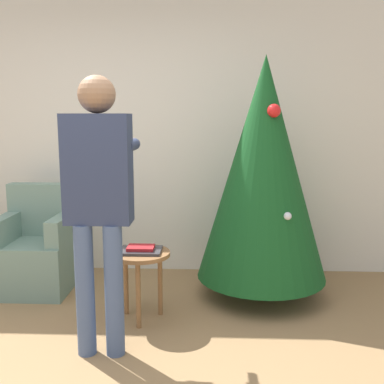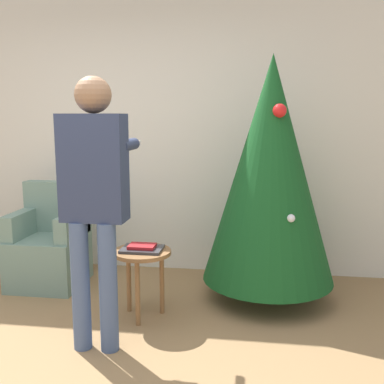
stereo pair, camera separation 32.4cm
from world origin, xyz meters
TOP-DOWN VIEW (x-y plane):
  - wall_back at (0.00, 2.23)m, footprint 8.00×0.06m
  - christmas_tree at (1.23, 1.56)m, footprint 1.08×1.08m
  - armchair at (-0.74, 1.63)m, footprint 0.61×0.60m
  - person_standing at (0.09, 0.60)m, footprint 0.43×0.57m
  - side_stool at (0.28, 1.06)m, footprint 0.44×0.44m
  - laptop at (0.28, 1.06)m, footprint 0.31×0.23m
  - book at (0.28, 1.06)m, footprint 0.20×0.14m

SIDE VIEW (x-z plane):
  - armchair at x=-0.74m, z-range -0.12..0.81m
  - side_stool at x=0.28m, z-range 0.18..0.71m
  - laptop at x=0.28m, z-range 0.53..0.55m
  - book at x=0.28m, z-range 0.55..0.57m
  - person_standing at x=0.09m, z-range 0.18..1.96m
  - christmas_tree at x=1.23m, z-range 0.09..2.10m
  - wall_back at x=0.00m, z-range 0.00..2.70m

